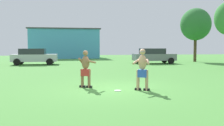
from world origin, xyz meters
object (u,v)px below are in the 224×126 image
object	(u,v)px
player_in_red	(86,68)
car_silver_near_post	(34,56)
frisbee	(118,91)
tree_right_field	(196,25)
car_gray_mid_lot	(154,56)
player_with_cap	(142,67)

from	to	relation	value
player_in_red	car_silver_near_post	size ratio (longest dim) A/B	0.37
frisbee	player_in_red	bearing A→B (deg)	138.02
tree_right_field	car_gray_mid_lot	bearing A→B (deg)	-160.85
player_with_cap	frisbee	world-z (taller)	player_with_cap
car_silver_near_post	tree_right_field	xyz separation A→B (m)	(17.89, 1.27, 3.49)
player_in_red	car_silver_near_post	bearing A→B (deg)	104.69
player_with_cap	frisbee	size ratio (longest dim) A/B	6.03
player_in_red	frisbee	distance (m)	1.83
tree_right_field	player_in_red	bearing A→B (deg)	-131.28
player_with_cap	frisbee	bearing A→B (deg)	175.98
car_gray_mid_lot	car_silver_near_post	bearing A→B (deg)	176.47
frisbee	player_with_cap	bearing A→B (deg)	-4.02
frisbee	car_gray_mid_lot	bearing A→B (deg)	65.00
player_with_cap	player_in_red	bearing A→B (deg)	152.54
player_in_red	tree_right_field	distance (m)	21.55
player_with_cap	car_gray_mid_lot	bearing A→B (deg)	68.36
player_in_red	tree_right_field	world-z (taller)	tree_right_field
player_in_red	car_gray_mid_lot	xyz separation A→B (m)	(8.22, 13.97, -0.04)
frisbee	car_gray_mid_lot	xyz separation A→B (m)	(7.02, 15.05, 0.81)
frisbee	tree_right_field	distance (m)	21.78
player_with_cap	tree_right_field	world-z (taller)	tree_right_field
car_gray_mid_lot	player_in_red	bearing A→B (deg)	-120.49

